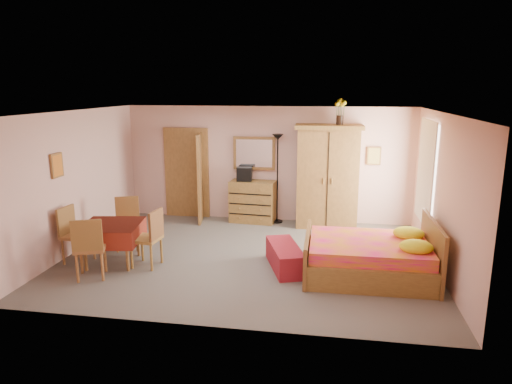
% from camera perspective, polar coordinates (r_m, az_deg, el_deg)
% --- Properties ---
extents(floor, '(6.50, 6.50, 0.00)m').
position_cam_1_polar(floor, '(8.35, -1.02, -8.15)').
color(floor, slate).
rests_on(floor, ground).
extents(ceiling, '(6.50, 6.50, 0.00)m').
position_cam_1_polar(ceiling, '(7.80, -1.10, 9.96)').
color(ceiling, brown).
rests_on(ceiling, wall_back).
extents(wall_back, '(6.50, 0.10, 2.60)m').
position_cam_1_polar(wall_back, '(10.40, 1.42, 3.51)').
color(wall_back, '#DAA99E').
rests_on(wall_back, floor).
extents(wall_front, '(6.50, 0.10, 2.60)m').
position_cam_1_polar(wall_front, '(5.62, -5.66, -4.80)').
color(wall_front, '#DAA99E').
rests_on(wall_front, floor).
extents(wall_left, '(0.10, 5.00, 2.60)m').
position_cam_1_polar(wall_left, '(9.13, -21.56, 1.26)').
color(wall_left, '#DAA99E').
rests_on(wall_left, floor).
extents(wall_right, '(0.10, 5.00, 2.60)m').
position_cam_1_polar(wall_right, '(8.07, 22.29, -0.24)').
color(wall_right, '#DAA99E').
rests_on(wall_right, floor).
extents(doorway, '(1.06, 0.12, 2.15)m').
position_cam_1_polar(doorway, '(10.84, -8.61, 2.28)').
color(doorway, '#9E6B35').
rests_on(doorway, floor).
extents(window, '(0.08, 1.40, 1.95)m').
position_cam_1_polar(window, '(9.18, 20.52, 2.36)').
color(window, white).
rests_on(window, wall_right).
extents(picture_left, '(0.04, 0.32, 0.42)m').
position_cam_1_polar(picture_left, '(8.55, -23.64, 3.07)').
color(picture_left, orange).
rests_on(picture_left, wall_left).
extents(picture_back, '(0.30, 0.04, 0.40)m').
position_cam_1_polar(picture_back, '(10.28, 14.53, 4.40)').
color(picture_back, '#D8BF59').
rests_on(picture_back, wall_back).
extents(chest_of_drawers, '(1.04, 0.58, 0.95)m').
position_cam_1_polar(chest_of_drawers, '(10.36, -0.42, -1.20)').
color(chest_of_drawers, olive).
rests_on(chest_of_drawers, floor).
extents(wall_mirror, '(0.95, 0.07, 0.75)m').
position_cam_1_polar(wall_mirror, '(10.36, -0.23, 4.87)').
color(wall_mirror, silver).
rests_on(wall_mirror, wall_back).
extents(stereo, '(0.35, 0.27, 0.31)m').
position_cam_1_polar(stereo, '(10.26, -1.45, 2.25)').
color(stereo, black).
rests_on(stereo, chest_of_drawers).
extents(floor_lamp, '(0.32, 0.32, 2.01)m').
position_cam_1_polar(floor_lamp, '(10.21, 2.69, 1.63)').
color(floor_lamp, black).
rests_on(floor_lamp, floor).
extents(wardrobe, '(1.45, 0.78, 2.24)m').
position_cam_1_polar(wardrobe, '(10.01, 8.91, 1.92)').
color(wardrobe, olive).
rests_on(wardrobe, floor).
extents(sunflower_vase, '(0.22, 0.22, 0.54)m').
position_cam_1_polar(sunflower_vase, '(9.87, 10.48, 9.84)').
color(sunflower_vase, yellow).
rests_on(sunflower_vase, wardrobe).
extents(bed, '(2.08, 1.64, 0.96)m').
position_cam_1_polar(bed, '(7.66, 13.88, -6.72)').
color(bed, '#E2166D').
rests_on(bed, floor).
extents(bench, '(0.80, 1.27, 0.40)m').
position_cam_1_polar(bench, '(7.83, 3.63, -8.10)').
color(bench, maroon).
rests_on(bench, floor).
extents(dining_table, '(1.11, 1.11, 0.71)m').
position_cam_1_polar(dining_table, '(8.35, -17.48, -6.16)').
color(dining_table, maroon).
rests_on(dining_table, floor).
extents(chair_south, '(0.60, 0.60, 1.02)m').
position_cam_1_polar(chair_south, '(7.81, -20.02, -6.48)').
color(chair_south, '#B0703B').
rests_on(chair_south, floor).
extents(chair_north, '(0.56, 0.56, 0.97)m').
position_cam_1_polar(chair_north, '(8.97, -15.81, -3.86)').
color(chair_north, '#AE7A3B').
rests_on(chair_north, floor).
extents(chair_west, '(0.49, 0.49, 0.99)m').
position_cam_1_polar(chair_west, '(8.57, -21.42, -5.02)').
color(chair_west, '#9F6635').
rests_on(chair_west, floor).
extents(chair_east, '(0.50, 0.50, 1.00)m').
position_cam_1_polar(chair_east, '(8.03, -13.60, -5.61)').
color(chair_east, '#AF803B').
rests_on(chair_east, floor).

